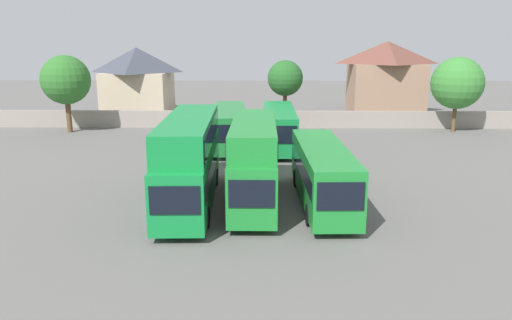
% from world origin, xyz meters
% --- Properties ---
extents(ground, '(140.00, 140.00, 0.00)m').
position_xyz_m(ground, '(0.00, 18.00, 0.00)').
color(ground, '#605E5B').
extents(depot_boundary_wall, '(56.00, 0.50, 1.80)m').
position_xyz_m(depot_boundary_wall, '(0.00, 25.22, 0.90)').
color(depot_boundary_wall, gray).
rests_on(depot_boundary_wall, ground).
extents(bus_1, '(3.04, 12.13, 4.95)m').
position_xyz_m(bus_1, '(-3.69, -0.16, 2.79)').
color(bus_1, '#138238').
rests_on(bus_1, ground).
extents(bus_2, '(2.57, 10.44, 4.74)m').
position_xyz_m(bus_2, '(-0.07, -0.03, 2.67)').
color(bus_2, '#1C822F').
rests_on(bus_2, ground).
extents(bus_3, '(2.87, 11.23, 3.34)m').
position_xyz_m(bus_3, '(3.82, -0.08, 1.91)').
color(bus_3, '#1D822F').
rests_on(bus_3, ground).
extents(bus_4, '(3.45, 11.21, 3.37)m').
position_xyz_m(bus_4, '(-2.39, 15.28, 1.93)').
color(bus_4, '#217A35').
rests_on(bus_4, ground).
extents(bus_5, '(2.71, 11.62, 3.38)m').
position_xyz_m(bus_5, '(1.79, 15.14, 1.93)').
color(bus_5, '#18853E').
rests_on(bus_5, ground).
extents(house_terrace_left, '(8.06, 8.07, 8.24)m').
position_xyz_m(house_terrace_left, '(-15.09, 34.24, 4.22)').
color(house_terrace_left, '#C6B293').
rests_on(house_terrace_left, ground).
extents(house_terrace_centre, '(9.02, 7.20, 8.99)m').
position_xyz_m(house_terrace_centre, '(15.45, 34.96, 4.59)').
color(house_terrace_centre, '#9E7A60').
rests_on(house_terrace_centre, ground).
extents(tree_left_of_lot, '(4.86, 4.86, 7.70)m').
position_xyz_m(tree_left_of_lot, '(-19.24, 22.22, 5.24)').
color(tree_left_of_lot, brown).
rests_on(tree_left_of_lot, ground).
extents(tree_behind_wall, '(3.88, 3.88, 6.99)m').
position_xyz_m(tree_behind_wall, '(2.78, 27.72, 5.01)').
color(tree_behind_wall, brown).
rests_on(tree_behind_wall, ground).
extents(tree_right_of_lot, '(5.17, 5.17, 7.50)m').
position_xyz_m(tree_right_of_lot, '(19.82, 23.22, 4.91)').
color(tree_right_of_lot, brown).
rests_on(tree_right_of_lot, ground).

